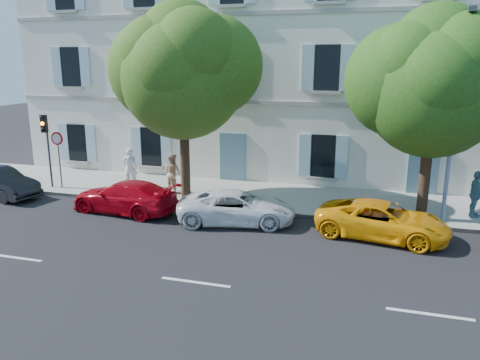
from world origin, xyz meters
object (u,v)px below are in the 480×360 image
(tree_left, at_px, (183,77))
(pedestrian_b, at_px, (173,173))
(pedestrian_c, at_px, (476,194))
(tree_right, at_px, (433,90))
(road_sign, at_px, (58,148))
(street_lamp, at_px, (456,106))
(car_yellow_supercar, at_px, (382,220))
(traffic_light, at_px, (46,135))
(pedestrian_a, at_px, (130,167))
(car_red_coupe, at_px, (125,197))
(car_white_coupe, at_px, (237,207))

(tree_left, height_order, pedestrian_b, tree_left)
(pedestrian_b, xyz_separation_m, pedestrian_c, (12.36, 0.03, -0.00))
(pedestrian_b, bearing_deg, pedestrian_c, -158.72)
(tree_right, bearing_deg, road_sign, -179.93)
(street_lamp, distance_m, pedestrian_b, 11.71)
(road_sign, relative_size, pedestrian_c, 1.48)
(tree_left, xyz_separation_m, street_lamp, (10.32, -0.35, -0.85))
(car_yellow_supercar, distance_m, traffic_light, 15.13)
(pedestrian_a, bearing_deg, car_red_coupe, 89.21)
(car_white_coupe, height_order, road_sign, road_sign)
(traffic_light, distance_m, pedestrian_c, 18.30)
(car_white_coupe, relative_size, road_sign, 1.65)
(road_sign, bearing_deg, pedestrian_b, 8.60)
(car_white_coupe, bearing_deg, car_yellow_supercar, -102.13)
(car_yellow_supercar, xyz_separation_m, tree_right, (1.42, 2.02, 4.29))
(car_white_coupe, bearing_deg, tree_right, -85.01)
(pedestrian_b, bearing_deg, road_sign, 29.72)
(car_yellow_supercar, bearing_deg, car_white_coupe, 98.83)
(car_red_coupe, height_order, road_sign, road_sign)
(car_white_coupe, distance_m, car_yellow_supercar, 5.20)
(tree_left, bearing_deg, pedestrian_a, 162.97)
(road_sign, relative_size, pedestrian_a, 1.46)
(traffic_light, xyz_separation_m, street_lamp, (17.04, -0.11, 1.78))
(tree_right, distance_m, pedestrian_c, 4.40)
(car_yellow_supercar, bearing_deg, pedestrian_b, 82.21)
(car_red_coupe, height_order, tree_right, tree_right)
(car_red_coupe, xyz_separation_m, car_white_coupe, (4.67, 0.00, -0.03))
(car_yellow_supercar, xyz_separation_m, pedestrian_b, (-9.01, 2.80, 0.42))
(car_white_coupe, distance_m, pedestrian_a, 6.94)
(tree_right, distance_m, traffic_light, 16.45)
(street_lamp, bearing_deg, pedestrian_a, 174.35)
(traffic_light, distance_m, pedestrian_a, 4.02)
(car_white_coupe, xyz_separation_m, car_yellow_supercar, (5.20, -0.06, 0.01))
(pedestrian_b, bearing_deg, car_yellow_supercar, -176.12)
(car_yellow_supercar, xyz_separation_m, road_sign, (-14.28, 2.00, 1.43))
(road_sign, height_order, pedestrian_a, road_sign)
(car_yellow_supercar, height_order, tree_left, tree_left)
(car_red_coupe, bearing_deg, pedestrian_b, 169.26)
(pedestrian_a, height_order, pedestrian_c, pedestrian_a)
(car_red_coupe, height_order, street_lamp, street_lamp)
(tree_left, distance_m, pedestrian_c, 12.25)
(tree_right, relative_size, traffic_light, 2.19)
(car_red_coupe, bearing_deg, pedestrian_c, 108.61)
(car_white_coupe, xyz_separation_m, road_sign, (-9.08, 1.94, 1.45))
(pedestrian_a, relative_size, pedestrian_b, 1.02)
(car_red_coupe, xyz_separation_m, tree_right, (11.29, 1.97, 4.27))
(pedestrian_b, bearing_deg, pedestrian_a, 10.98)
(traffic_light, bearing_deg, car_red_coupe, -21.21)
(road_sign, xyz_separation_m, pedestrian_a, (2.92, 1.22, -1.00))
(car_yellow_supercar, bearing_deg, car_red_coupe, 99.15)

